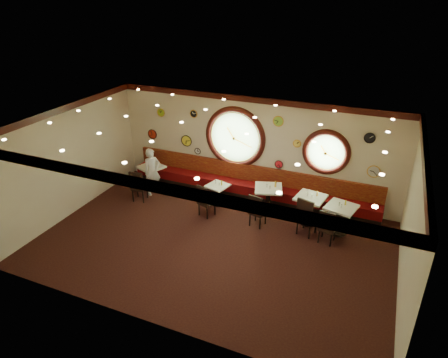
# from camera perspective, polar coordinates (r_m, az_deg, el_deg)

# --- Properties ---
(floor) EXTENTS (9.00, 6.00, 0.00)m
(floor) POSITION_cam_1_polar(r_m,az_deg,el_deg) (10.63, -1.46, -9.09)
(floor) COLOR black
(floor) RESTS_ON ground
(ceiling) EXTENTS (9.00, 6.00, 0.02)m
(ceiling) POSITION_cam_1_polar(r_m,az_deg,el_deg) (9.17, -1.68, 7.50)
(ceiling) COLOR gold
(ceiling) RESTS_ON wall_back
(wall_back) EXTENTS (9.00, 0.02, 3.20)m
(wall_back) POSITION_cam_1_polar(r_m,az_deg,el_deg) (12.34, 4.21, 4.51)
(wall_back) COLOR beige
(wall_back) RESTS_ON floor
(wall_front) EXTENTS (9.00, 0.02, 3.20)m
(wall_front) POSITION_cam_1_polar(r_m,az_deg,el_deg) (7.58, -11.13, -11.04)
(wall_front) COLOR beige
(wall_front) RESTS_ON floor
(wall_left) EXTENTS (0.02, 6.00, 3.20)m
(wall_left) POSITION_cam_1_polar(r_m,az_deg,el_deg) (12.20, -21.21, 2.48)
(wall_left) COLOR beige
(wall_left) RESTS_ON floor
(wall_right) EXTENTS (0.02, 6.00, 3.20)m
(wall_right) POSITION_cam_1_polar(r_m,az_deg,el_deg) (9.14, 25.28, -6.35)
(wall_right) COLOR beige
(wall_right) RESTS_ON floor
(molding_back) EXTENTS (9.00, 0.10, 0.18)m
(molding_back) POSITION_cam_1_polar(r_m,az_deg,el_deg) (11.83, 4.37, 11.25)
(molding_back) COLOR #370D0A
(molding_back) RESTS_ON wall_back
(molding_front) EXTENTS (9.00, 0.10, 0.18)m
(molding_front) POSITION_cam_1_polar(r_m,az_deg,el_deg) (6.83, -11.97, -0.63)
(molding_front) COLOR #370D0A
(molding_front) RESTS_ON wall_back
(molding_left) EXTENTS (0.10, 6.00, 0.18)m
(molding_left) POSITION_cam_1_polar(r_m,az_deg,el_deg) (11.69, -22.22, 9.23)
(molding_left) COLOR #370D0A
(molding_left) RESTS_ON wall_back
(molding_right) EXTENTS (0.10, 6.00, 0.18)m
(molding_right) POSITION_cam_1_polar(r_m,az_deg,el_deg) (8.49, 26.86, 2.40)
(molding_right) COLOR #370D0A
(molding_right) RESTS_ON wall_back
(banquette_base) EXTENTS (8.00, 0.55, 0.20)m
(banquette_base) POSITION_cam_1_polar(r_m,az_deg,el_deg) (12.73, 3.58, -2.21)
(banquette_base) COLOR black
(banquette_base) RESTS_ON floor
(banquette_seat) EXTENTS (8.00, 0.55, 0.30)m
(banquette_seat) POSITION_cam_1_polar(r_m,az_deg,el_deg) (12.61, 3.61, -1.21)
(banquette_seat) COLOR #59070A
(banquette_seat) RESTS_ON banquette_base
(banquette_back) EXTENTS (8.00, 0.10, 0.55)m
(banquette_back) POSITION_cam_1_polar(r_m,az_deg,el_deg) (12.63, 4.00, 0.82)
(banquette_back) COLOR #65080F
(banquette_back) RESTS_ON wall_back
(porthole_left_glass) EXTENTS (1.66, 0.02, 1.66)m
(porthole_left_glass) POSITION_cam_1_polar(r_m,az_deg,el_deg) (12.44, 1.62, 5.98)
(porthole_left_glass) COLOR #95D27E
(porthole_left_glass) RESTS_ON wall_back
(porthole_left_frame) EXTENTS (1.98, 0.18, 1.98)m
(porthole_left_frame) POSITION_cam_1_polar(r_m,az_deg,el_deg) (12.43, 1.59, 5.95)
(porthole_left_frame) COLOR #370D0A
(porthole_left_frame) RESTS_ON wall_back
(porthole_left_ring) EXTENTS (1.61, 0.03, 1.61)m
(porthole_left_ring) POSITION_cam_1_polar(r_m,az_deg,el_deg) (12.40, 1.54, 5.91)
(porthole_left_ring) COLOR gold
(porthole_left_ring) RESTS_ON wall_back
(porthole_right_glass) EXTENTS (1.10, 0.02, 1.10)m
(porthole_right_glass) POSITION_cam_1_polar(r_m,az_deg,el_deg) (11.80, 14.39, 3.75)
(porthole_right_glass) COLOR #95D27E
(porthole_right_glass) RESTS_ON wall_back
(porthole_right_frame) EXTENTS (1.38, 0.18, 1.38)m
(porthole_right_frame) POSITION_cam_1_polar(r_m,az_deg,el_deg) (11.79, 14.38, 3.72)
(porthole_right_frame) COLOR #370D0A
(porthole_right_frame) RESTS_ON wall_back
(porthole_right_ring) EXTENTS (1.09, 0.03, 1.09)m
(porthole_right_ring) POSITION_cam_1_polar(r_m,az_deg,el_deg) (11.76, 14.35, 3.67)
(porthole_right_ring) COLOR gold
(porthole_right_ring) RESTS_ON wall_back
(wall_clock_0) EXTENTS (0.32, 0.03, 0.32)m
(wall_clock_0) POSITION_cam_1_polar(r_m,az_deg,el_deg) (13.82, -10.18, 6.33)
(wall_clock_0) COLOR #B62312
(wall_clock_0) RESTS_ON wall_back
(wall_clock_1) EXTENTS (0.26, 0.03, 0.26)m
(wall_clock_1) POSITION_cam_1_polar(r_m,az_deg,el_deg) (13.37, -8.98, 9.36)
(wall_clock_1) COLOR #91B925
(wall_clock_1) RESTS_ON wall_back
(wall_clock_2) EXTENTS (0.28, 0.03, 0.28)m
(wall_clock_2) POSITION_cam_1_polar(r_m,az_deg,el_deg) (11.48, 20.10, 5.54)
(wall_clock_2) COLOR black
(wall_clock_2) RESTS_ON wall_back
(wall_clock_3) EXTENTS (0.20, 0.03, 0.20)m
(wall_clock_3) POSITION_cam_1_polar(r_m,az_deg,el_deg) (13.14, -3.77, 4.01)
(wall_clock_3) COLOR white
(wall_clock_3) RESTS_ON wall_back
(wall_clock_4) EXTENTS (0.34, 0.03, 0.34)m
(wall_clock_4) POSITION_cam_1_polar(r_m,az_deg,el_deg) (11.82, 20.60, 1.03)
(wall_clock_4) COLOR silver
(wall_clock_4) RESTS_ON wall_back
(wall_clock_5) EXTENTS (0.30, 0.03, 0.30)m
(wall_clock_5) POSITION_cam_1_polar(r_m,az_deg,el_deg) (11.79, 7.78, 8.19)
(wall_clock_5) COLOR #8CCD40
(wall_clock_5) RESTS_ON wall_back
(wall_clock_6) EXTENTS (0.22, 0.03, 0.22)m
(wall_clock_6) POSITION_cam_1_polar(r_m,az_deg,el_deg) (11.85, 10.40, 5.02)
(wall_clock_6) COLOR #F8DA52
(wall_clock_6) RESTS_ON wall_back
(wall_clock_7) EXTENTS (0.36, 0.03, 0.36)m
(wall_clock_7) POSITION_cam_1_polar(r_m,az_deg,el_deg) (13.20, -5.37, 5.46)
(wall_clock_7) COLOR #FFF438
(wall_clock_7) RESTS_ON wall_back
(wall_clock_8) EXTENTS (0.24, 0.03, 0.24)m
(wall_clock_8) POSITION_cam_1_polar(r_m,az_deg,el_deg) (12.24, 7.85, 2.10)
(wall_clock_8) COLOR red
(wall_clock_8) RESTS_ON wall_back
(wall_clock_9) EXTENTS (0.24, 0.03, 0.24)m
(wall_clock_9) POSITION_cam_1_polar(r_m,az_deg,el_deg) (12.77, -4.34, 9.28)
(wall_clock_9) COLOR black
(wall_clock_9) RESTS_ON wall_back
(table_a) EXTENTS (0.93, 0.93, 0.79)m
(table_a) POSITION_cam_1_polar(r_m,az_deg,el_deg) (13.31, -10.28, 0.65)
(table_a) COLOR black
(table_a) RESTS_ON floor
(table_b) EXTENTS (0.73, 0.73, 0.66)m
(table_b) POSITION_cam_1_polar(r_m,az_deg,el_deg) (12.17, -0.89, -1.91)
(table_b) COLOR black
(table_b) RESTS_ON floor
(table_c) EXTENTS (0.97, 0.97, 0.85)m
(table_c) POSITION_cam_1_polar(r_m,az_deg,el_deg) (11.70, 6.31, -2.60)
(table_c) COLOR black
(table_c) RESTS_ON floor
(table_d) EXTENTS (0.88, 0.88, 0.85)m
(table_d) POSITION_cam_1_polar(r_m,az_deg,el_deg) (11.42, 12.14, -3.87)
(table_d) COLOR black
(table_d) RESTS_ON floor
(table_e) EXTENTS (0.91, 0.91, 0.82)m
(table_e) POSITION_cam_1_polar(r_m,az_deg,el_deg) (11.19, 16.25, -5.13)
(table_e) COLOR black
(table_e) RESTS_ON floor
(chair_a) EXTENTS (0.50, 0.50, 0.64)m
(chair_a) POSITION_cam_1_polar(r_m,az_deg,el_deg) (12.54, -12.19, -0.75)
(chair_a) COLOR black
(chair_a) RESTS_ON floor
(chair_b) EXTENTS (0.53, 0.53, 0.62)m
(chair_b) POSITION_cam_1_polar(r_m,az_deg,el_deg) (11.48, -2.79, -2.87)
(chair_b) COLOR black
(chair_b) RESTS_ON floor
(chair_c) EXTENTS (0.48, 0.48, 0.61)m
(chair_c) POSITION_cam_1_polar(r_m,az_deg,el_deg) (11.04, 4.69, -4.25)
(chair_c) COLOR black
(chair_c) RESTS_ON floor
(chair_d) EXTENTS (0.58, 0.58, 0.69)m
(chair_d) POSITION_cam_1_polar(r_m,az_deg,el_deg) (10.81, 11.66, -5.01)
(chair_d) COLOR black
(chair_d) RESTS_ON floor
(chair_e) EXTENTS (0.46, 0.46, 0.61)m
(chair_e) POSITION_cam_1_polar(r_m,az_deg,el_deg) (10.64, 14.53, -6.37)
(chair_e) COLOR black
(chair_e) RESTS_ON floor
(condiment_a_salt) EXTENTS (0.04, 0.04, 0.10)m
(condiment_a_salt) POSITION_cam_1_polar(r_m,az_deg,el_deg) (13.25, -10.61, 2.12)
(condiment_a_salt) COLOR silver
(condiment_a_salt) RESTS_ON table_a
(condiment_b_salt) EXTENTS (0.04, 0.04, 0.10)m
(condiment_b_salt) POSITION_cam_1_polar(r_m,az_deg,el_deg) (12.15, -1.23, -0.40)
(condiment_b_salt) COLOR #BDBCC1
(condiment_b_salt) RESTS_ON table_b
(condiment_c_salt) EXTENTS (0.04, 0.04, 0.10)m
(condiment_c_salt) POSITION_cam_1_polar(r_m,az_deg,el_deg) (11.55, 6.15, -0.97)
(condiment_c_salt) COLOR silver
(condiment_c_salt) RESTS_ON table_c
(condiment_d_salt) EXTENTS (0.03, 0.03, 0.09)m
(condiment_d_salt) POSITION_cam_1_polar(r_m,az_deg,el_deg) (11.29, 11.85, -2.13)
(condiment_d_salt) COLOR silver
(condiment_d_salt) RESTS_ON table_d
(condiment_a_pepper) EXTENTS (0.03, 0.03, 0.09)m
(condiment_a_pepper) POSITION_cam_1_polar(r_m,az_deg,el_deg) (13.21, -10.47, 2.03)
(condiment_a_pepper) COLOR silver
(condiment_a_pepper) RESTS_ON table_a
(condiment_b_pepper) EXTENTS (0.03, 0.03, 0.09)m
(condiment_b_pepper) POSITION_cam_1_polar(r_m,az_deg,el_deg) (12.03, -0.70, -0.73)
(condiment_b_pepper) COLOR silver
(condiment_b_pepper) RESTS_ON table_b
(condiment_c_pepper) EXTENTS (0.03, 0.03, 0.09)m
(condiment_c_pepper) POSITION_cam_1_polar(r_m,az_deg,el_deg) (11.48, 6.58, -1.20)
(condiment_c_pepper) COLOR #BBBCC0
(condiment_c_pepper) RESTS_ON table_c
(condiment_d_pepper) EXTENTS (0.04, 0.04, 0.11)m
(condiment_d_pepper) POSITION_cam_1_polar(r_m,az_deg,el_deg) (11.20, 12.47, -2.38)
(condiment_d_pepper) COLOR silver
(condiment_d_pepper) RESTS_ON table_d
(condiment_a_bottle) EXTENTS (0.05, 0.05, 0.16)m
(condiment_a_bottle) POSITION_cam_1_polar(r_m,az_deg,el_deg) (13.14, -10.12, 2.11)
(condiment_a_bottle) COLOR gold
(condiment_a_bottle) RESTS_ON table_a
(condiment_b_bottle) EXTENTS (0.04, 0.04, 0.14)m
(condiment_b_bottle) POSITION_cam_1_polar(r_m,az_deg,el_deg) (12.02, -0.35, -0.59)
(condiment_b_bottle) COLOR gold
(condiment_b_bottle) RESTS_ON table_b
(condiment_c_bottle) EXTENTS (0.06, 0.06, 0.18)m
(condiment_c_bottle) POSITION_cam_1_polar(r_m,az_deg,el_deg) (11.58, 7.37, -0.73)
(condiment_c_bottle) COLOR gold
(condiment_c_bottle) RESTS_ON table_c
(condiment_d_bottle) EXTENTS (0.04, 0.04, 0.14)m
(condiment_d_bottle) POSITION_cam_1_polar(r_m,az_deg,el_deg) (11.31, 13.17, -2.06)
(condiment_d_bottle) COLOR gold
(condiment_d_bottle) RESTS_ON table_d
(condiment_e_salt) EXTENTS (0.04, 0.04, 0.10)m
(condiment_e_salt) POSITION_cam_1_polar(r_m,az_deg,el_deg) (11.03, 16.15, -3.47)
(condiment_e_salt) COLOR silver
(condiment_e_salt) RESTS_ON table_e
(condiment_e_pepper) EXTENTS (0.04, 0.04, 0.10)m
(condiment_e_pepper) POSITION_cam_1_polar(r_m,az_deg,el_deg) (10.94, 16.43, -3.74)
(condiment_e_pepper) COLOR silver
(condiment_e_pepper) RESTS_ON table_e
(condiment_e_bottle) EXTENTS (0.04, 0.04, 0.14)m
(condiment_e_bottle) POSITION_cam_1_polar(r_m,az_deg,el_deg) (11.11, 16.97, -3.25)
(condiment_e_bottle) COLOR gold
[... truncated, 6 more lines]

